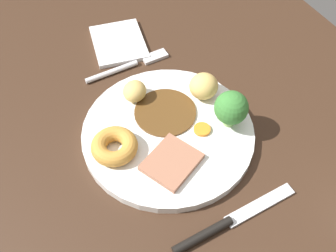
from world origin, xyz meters
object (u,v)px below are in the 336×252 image
meat_slice_main (172,162)px  broccoli_floret (231,108)px  knife (225,224)px  folded_napkin (119,43)px  roast_potato_right (204,86)px  dinner_plate (168,133)px  carrot_coin_front (202,129)px  roast_potato_left (136,91)px  yorkshire_pudding (114,146)px  fork (130,65)px

meat_slice_main → broccoli_floret: bearing=102.0°
knife → folded_napkin: bearing=85.6°
roast_potato_right → broccoli_floret: 7.02cm
knife → dinner_plate: bearing=87.6°
carrot_coin_front → roast_potato_left: bearing=-151.1°
yorkshire_pudding → carrot_coin_front: yorkshire_pudding is taller
roast_potato_left → knife: (24.33, 1.08, -2.46)cm
broccoli_floret → knife: 16.45cm
roast_potato_right → fork: 14.72cm
roast_potato_left → carrot_coin_front: size_ratio=1.58×
carrot_coin_front → yorkshire_pudding: bearing=-101.6°
dinner_plate → meat_slice_main: 5.99cm
carrot_coin_front → broccoli_floret: size_ratio=0.41×
dinner_plate → knife: 16.18cm
folded_napkin → broccoli_floret: bearing=15.0°
roast_potato_left → carrot_coin_front: roast_potato_left is taller
meat_slice_main → roast_potato_left: size_ratio=1.86×
dinner_plate → roast_potato_left: (-8.16, -1.38, 2.21)cm
dinner_plate → carrot_coin_front: carrot_coin_front is taller
meat_slice_main → carrot_coin_front: bearing=114.2°
carrot_coin_front → broccoli_floret: 5.37cm
dinner_plate → folded_napkin: 22.67cm
roast_potato_left → broccoli_floret: (11.26, 10.02, 1.99)cm
meat_slice_main → roast_potato_left: bearing=176.1°
meat_slice_main → knife: bearing=10.6°
roast_potato_right → broccoli_floret: bearing=3.3°
roast_potato_left → folded_napkin: (-14.44, 3.15, -2.51)cm
yorkshire_pudding → roast_potato_left: 10.59cm
yorkshire_pudding → fork: yorkshire_pudding is taller
meat_slice_main → fork: size_ratio=0.48×
folded_napkin → knife: bearing=-3.1°
meat_slice_main → yorkshire_pudding: 8.35cm
meat_slice_main → fork: bearing=171.0°
carrot_coin_front → knife: bearing=-19.0°
dinner_plate → carrot_coin_front: bearing=61.8°
yorkshire_pudding → fork: (-16.02, 9.51, -2.14)cm
carrot_coin_front → dinner_plate: bearing=-118.2°
fork → folded_napkin: fork is taller
dinner_plate → broccoli_floret: bearing=70.3°
fork → carrot_coin_front: bearing=-80.6°
knife → roast_potato_right: bearing=65.4°
knife → roast_potato_left: bearing=91.2°
broccoli_floret → knife: bearing=-34.4°
dinner_plate → roast_potato_left: 8.57cm
roast_potato_left → folded_napkin: bearing=167.7°
meat_slice_main → roast_potato_right: (-9.16, 10.56, 1.54)cm
broccoli_floret → knife: size_ratio=0.33×
meat_slice_main → knife: (10.75, 2.01, -1.35)cm
dinner_plate → roast_potato_left: size_ratio=6.53×
roast_potato_right → knife: bearing=-23.2°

